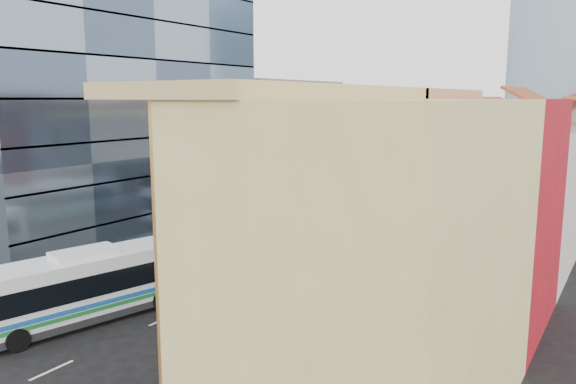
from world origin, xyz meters
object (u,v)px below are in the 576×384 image
Objects in this scene: bus_left_near at (86,285)px; bus_right at (353,246)px; office_tower at (104,62)px; bus_left_far at (290,210)px; shophouse_tan at (382,269)px.

bus_right is (8.74, 15.07, 0.01)m from bus_left_near.
office_tower is 2.42× the size of bus_left_far.
bus_left_near is 17.42m from bus_right.
bus_left_far is (11.78, 10.41, -13.01)m from office_tower.
office_tower is 20.41m from bus_left_far.
bus_right is at bearing 118.89° from shophouse_tan.
shophouse_tan is 1.13× the size of bus_left_far.
shophouse_tan is 31.33m from bus_left_far.
bus_left_near is at bearing -132.22° from bus_right.
bus_left_near is 1.00× the size of bus_right.
bus_right is (-8.69, 15.75, -3.97)m from shophouse_tan.
shophouse_tan is at bearing -48.41° from bus_left_far.
shophouse_tan is at bearing 11.54° from bus_left_near.
office_tower reaches higher than bus_left_far.
office_tower reaches higher than bus_left_near.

